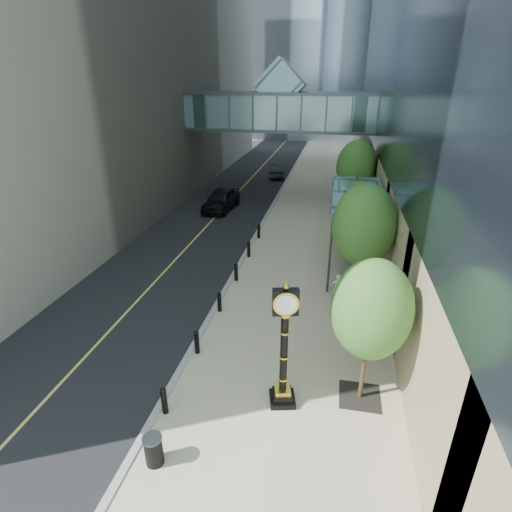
% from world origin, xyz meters
% --- Properties ---
extents(ground, '(320.00, 320.00, 0.00)m').
position_xyz_m(ground, '(0.00, 0.00, 0.00)').
color(ground, gray).
rests_on(ground, ground).
extents(road, '(8.00, 180.00, 0.02)m').
position_xyz_m(road, '(-7.00, 40.00, 0.01)').
color(road, black).
rests_on(road, ground).
extents(sidewalk, '(8.00, 180.00, 0.06)m').
position_xyz_m(sidewalk, '(1.00, 40.00, 0.03)').
color(sidewalk, tan).
rests_on(sidewalk, ground).
extents(curb, '(0.25, 180.00, 0.07)m').
position_xyz_m(curb, '(-3.00, 40.00, 0.04)').
color(curb, gray).
rests_on(curb, ground).
extents(skywalk, '(17.00, 4.20, 5.80)m').
position_xyz_m(skywalk, '(-3.00, 28.00, 7.71)').
color(skywalk, '#487374').
rests_on(skywalk, ground).
extents(entrance_canopy, '(3.00, 8.00, 4.38)m').
position_xyz_m(entrance_canopy, '(3.48, 14.00, 4.19)').
color(entrance_canopy, '#383F44').
rests_on(entrance_canopy, ground).
extents(bollard_row, '(0.20, 16.20, 0.90)m').
position_xyz_m(bollard_row, '(-2.70, 9.00, 0.51)').
color(bollard_row, black).
rests_on(bollard_row, sidewalk).
extents(street_trees, '(2.92, 28.46, 6.01)m').
position_xyz_m(street_trees, '(3.60, 15.75, 3.75)').
color(street_trees, black).
rests_on(street_trees, sidewalk).
extents(street_clock, '(1.02, 1.02, 4.52)m').
position_xyz_m(street_clock, '(1.00, 2.26, 2.02)').
color(street_clock, black).
rests_on(street_clock, sidewalk).
extents(trash_bin, '(0.61, 0.61, 0.90)m').
position_xyz_m(trash_bin, '(-2.24, -0.81, 0.51)').
color(trash_bin, black).
rests_on(trash_bin, sidewalk).
extents(pedestrian, '(0.61, 0.45, 1.54)m').
position_xyz_m(pedestrian, '(2.68, 9.31, 0.83)').
color(pedestrian, beige).
rests_on(pedestrian, sidewalk).
extents(car_near, '(2.44, 5.21, 1.72)m').
position_xyz_m(car_near, '(-7.05, 22.91, 0.88)').
color(car_near, black).
rests_on(car_near, road).
extents(car_far, '(2.08, 4.65, 1.48)m').
position_xyz_m(car_far, '(-4.31, 35.91, 0.76)').
color(car_far, black).
rests_on(car_far, road).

